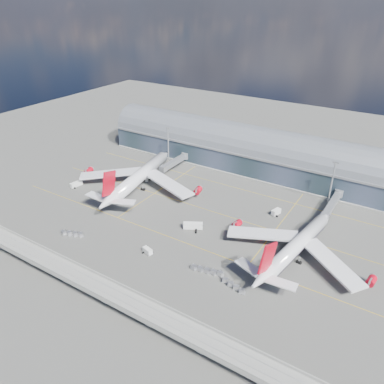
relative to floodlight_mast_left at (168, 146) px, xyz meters
The scene contains 19 objects.
ground 75.57m from the floodlight_mast_left, 47.73° to the right, with size 500.00×500.00×0.00m, color #474744.
taxi_lines 61.38m from the floodlight_mast_left, 33.34° to the right, with size 200.00×80.12×0.01m.
terminal 55.08m from the floodlight_mast_left, 24.69° to the left, with size 200.00×30.00×28.00m.
guideway 121.12m from the floodlight_mast_left, 65.56° to the right, with size 220.00×8.50×7.20m.
floodlight_mast_left is the anchor object (origin of this frame).
floodlight_mast_right 100.00m from the floodlight_mast_left, ahead, with size 3.00×0.70×25.70m.
airliner_left 35.32m from the floodlight_mast_left, 84.03° to the right, with size 73.06×76.93×23.55m.
airliner_right 111.09m from the floodlight_mast_left, 26.49° to the right, with size 63.28×66.20×21.02m.
jet_bridge_left 10.90m from the floodlight_mast_left, 15.86° to the right, with size 4.40×28.00×7.25m.
jet_bridge_right 103.32m from the floodlight_mast_left, ahead, with size 4.40×32.00×7.25m.
service_truck_0 60.42m from the floodlight_mast_left, 117.99° to the right, with size 3.27×7.29×2.91m.
service_truck_1 92.73m from the floodlight_mast_left, 60.40° to the right, with size 4.93×3.18×2.64m.
service_truck_2 75.60m from the floodlight_mast_left, 46.05° to the right, with size 9.13×6.68×3.27m.
service_truck_3 113.54m from the floodlight_mast_left, 36.85° to the right, with size 5.09×5.26×2.56m.
service_truck_4 83.69m from the floodlight_mast_left, 14.62° to the right, with size 3.76×5.64×3.00m.
service_truck_5 27.51m from the floodlight_mast_left, 86.80° to the right, with size 4.63×5.28×2.47m.
cargo_train_0 88.87m from the floodlight_mast_left, 84.82° to the right, with size 10.95×5.46×1.84m.
cargo_train_1 106.93m from the floodlight_mast_left, 46.61° to the right, with size 13.81×4.43×1.82m.
cargo_train_2 117.56m from the floodlight_mast_left, 42.80° to the right, with size 10.81×4.20×1.79m.
Camera 1 is at (79.57, -123.47, 97.71)m, focal length 35.00 mm.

